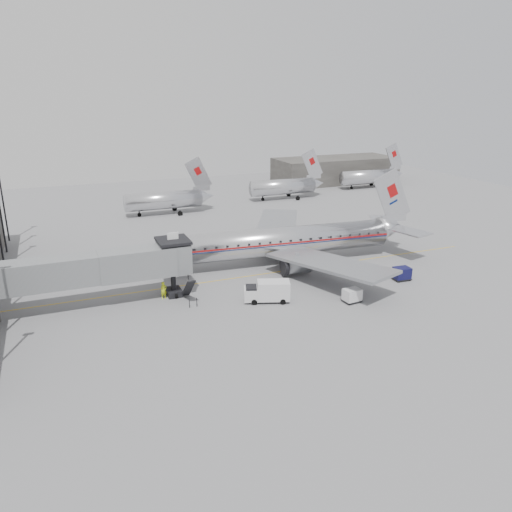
{
  "coord_description": "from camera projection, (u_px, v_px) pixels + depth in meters",
  "views": [
    {
      "loc": [
        -20.35,
        -47.44,
        21.65
      ],
      "look_at": [
        0.76,
        4.0,
        3.2
      ],
      "focal_mm": 35.0,
      "sensor_mm": 36.0,
      "label": 1
    }
  ],
  "objects": [
    {
      "name": "service_van",
      "position": [
        268.0,
        291.0,
        53.57
      ],
      "size": [
        5.22,
        3.4,
        2.29
      ],
      "rotation": [
        0.0,
        0.0,
        -0.34
      ],
      "color": "silver",
      "rests_on": "ground"
    },
    {
      "name": "hangar",
      "position": [
        335.0,
        170.0,
        123.76
      ],
      "size": [
        30.0,
        12.0,
        6.0
      ],
      "primitive_type": "cube",
      "color": "#363331",
      "rests_on": "ground"
    },
    {
      "name": "ground",
      "position": [
        263.0,
        294.0,
        55.81
      ],
      "size": [
        160.0,
        160.0,
        0.0
      ],
      "primitive_type": "plane",
      "color": "slate",
      "rests_on": "ground"
    },
    {
      "name": "jet_bridge",
      "position": [
        102.0,
        268.0,
        51.71
      ],
      "size": [
        21.0,
        6.2,
        7.1
      ],
      "color": "slate",
      "rests_on": "ground"
    },
    {
      "name": "distant_aircraft_mid",
      "position": [
        284.0,
        186.0,
        104.06
      ],
      "size": [
        16.39,
        3.2,
        10.26
      ],
      "color": "silver",
      "rests_on": "ground"
    },
    {
      "name": "distant_aircraft_far",
      "position": [
        369.0,
        176.0,
        116.22
      ],
      "size": [
        16.39,
        3.2,
        10.26
      ],
      "color": "silver",
      "rests_on": "ground"
    },
    {
      "name": "airliner",
      "position": [
        284.0,
        241.0,
        65.15
      ],
      "size": [
        37.44,
        34.58,
        11.84
      ],
      "rotation": [
        0.0,
        0.0,
        -0.08
      ],
      "color": "silver",
      "rests_on": "ground"
    },
    {
      "name": "distant_aircraft_near",
      "position": [
        164.0,
        200.0,
        91.18
      ],
      "size": [
        16.39,
        3.2,
        10.26
      ],
      "color": "silver",
      "rests_on": "ground"
    },
    {
      "name": "apron_line",
      "position": [
        267.0,
        273.0,
        62.16
      ],
      "size": [
        60.0,
        0.15,
        0.01
      ],
      "primitive_type": "cube",
      "rotation": [
        0.0,
        0.0,
        1.57
      ],
      "color": "gold",
      "rests_on": "ground"
    },
    {
      "name": "baggage_cart_navy",
      "position": [
        402.0,
        273.0,
        59.79
      ],
      "size": [
        2.09,
        1.64,
        1.58
      ],
      "rotation": [
        0.0,
        0.0,
        -0.06
      ],
      "color": "#0E0E39",
      "rests_on": "ground"
    },
    {
      "name": "baggage_cart_white",
      "position": [
        352.0,
        295.0,
        53.55
      ],
      "size": [
        2.01,
        1.6,
        1.48
      ],
      "rotation": [
        0.0,
        0.0,
        0.09
      ],
      "color": "silver",
      "rests_on": "ground"
    },
    {
      "name": "ramp_worker",
      "position": [
        164.0,
        290.0,
        54.34
      ],
      "size": [
        0.81,
        0.63,
        1.96
      ],
      "primitive_type": "imported",
      "rotation": [
        0.0,
        0.0,
        0.25
      ],
      "color": "#CEE21A",
      "rests_on": "ground"
    }
  ]
}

